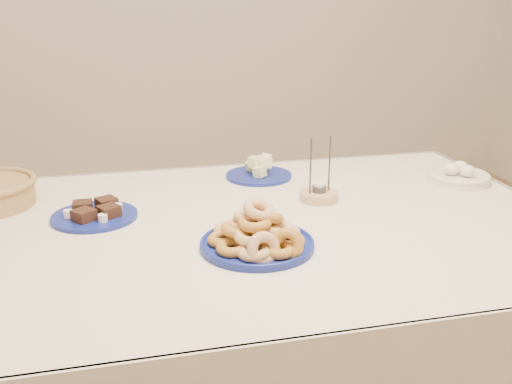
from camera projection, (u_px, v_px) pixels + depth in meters
dining_table at (252, 258)px, 1.54m from camera, size 1.71×1.11×0.75m
donut_platter at (258, 236)px, 1.34m from camera, size 0.29×0.29×0.12m
melon_plate at (259, 170)px, 1.88m from camera, size 0.26×0.26×0.08m
brownie_plate at (95, 214)px, 1.53m from camera, size 0.30×0.30×0.04m
candle_holder at (319, 194)px, 1.66m from camera, size 0.14×0.14×0.19m
egg_bowl at (459, 176)px, 1.82m from camera, size 0.26×0.26×0.06m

